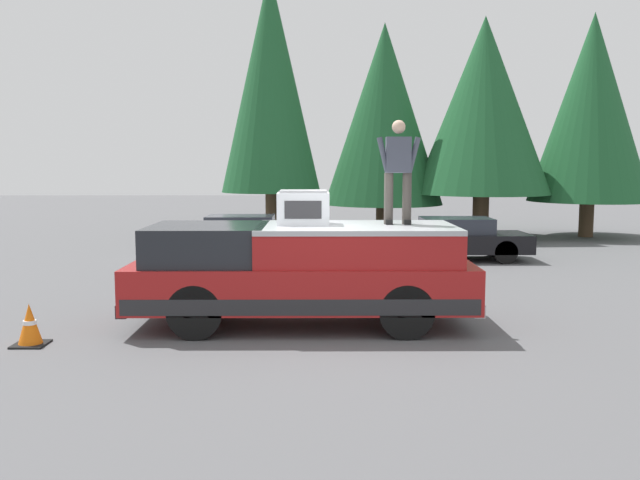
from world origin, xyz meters
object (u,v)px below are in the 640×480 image
(pickup_truck, at_px, (302,273))
(parked_car_black, at_px, (453,239))
(traffic_cone, at_px, (30,326))
(compressor_unit, at_px, (303,207))
(person_on_truck_bed, at_px, (398,169))
(parked_car_white, at_px, (238,236))

(pickup_truck, xyz_separation_m, parked_car_black, (7.47, -3.98, -0.29))
(pickup_truck, xyz_separation_m, traffic_cone, (-1.21, 3.95, -0.58))
(compressor_unit, distance_m, person_on_truck_bed, 1.67)
(compressor_unit, height_order, parked_car_white, compressor_unit)
(person_on_truck_bed, relative_size, parked_car_white, 0.41)
(parked_car_white, xyz_separation_m, traffic_cone, (-9.49, 1.95, -0.29))
(parked_car_black, relative_size, parked_car_white, 1.00)
(compressor_unit, height_order, parked_car_black, compressor_unit)
(traffic_cone, bearing_deg, compressor_unit, -71.09)
(pickup_truck, bearing_deg, parked_car_black, -28.07)
(traffic_cone, bearing_deg, person_on_truck_bed, -75.79)
(parked_car_white, bearing_deg, compressor_unit, -166.09)
(parked_car_white, distance_m, traffic_cone, 9.70)
(compressor_unit, xyz_separation_m, person_on_truck_bed, (0.04, -1.55, 0.62))
(traffic_cone, bearing_deg, parked_car_white, -11.63)
(pickup_truck, relative_size, person_on_truck_bed, 3.28)
(parked_car_black, relative_size, traffic_cone, 6.61)
(compressor_unit, relative_size, person_on_truck_bed, 0.50)
(compressor_unit, distance_m, traffic_cone, 4.50)
(parked_car_white, bearing_deg, person_on_truck_bed, -156.26)
(parked_car_black, xyz_separation_m, parked_car_white, (0.81, 5.98, 0.00))
(person_on_truck_bed, xyz_separation_m, parked_car_black, (7.28, -2.42, -1.97))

